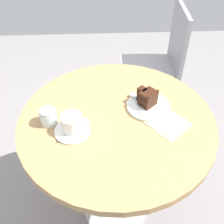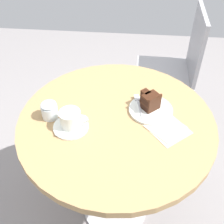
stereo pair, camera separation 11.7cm
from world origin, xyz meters
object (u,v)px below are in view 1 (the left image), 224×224
fork (135,101)px  sugar_pot (48,116)px  cafe_chair (162,60)px  cake_plate (148,106)px  napkin (167,123)px  cake_slice (147,98)px  teaspoon (67,139)px  saucer (72,131)px  coffee_cup (72,122)px

fork → sugar_pot: bearing=93.8°
cafe_chair → fork: bearing=-20.8°
cake_plate → sugar_pot: sugar_pot is taller
napkin → sugar_pot: size_ratio=2.65×
cake_plate → cake_slice: cake_slice is taller
cake_slice → fork: bearing=160.4°
teaspoon → napkin: bearing=-175.4°
saucer → coffee_cup: coffee_cup is taller
sugar_pot → cake_plate: bearing=10.1°
fork → cake_slice: bearing=-121.3°
saucer → fork: 0.32m
napkin → cake_slice: bearing=122.9°
cake_plate → saucer: bearing=-158.1°
teaspoon → sugar_pot: size_ratio=1.30×
cafe_chair → sugar_pot: size_ratio=11.55×
teaspoon → cafe_chair: cafe_chair is taller
cake_slice → fork: (-0.05, 0.02, -0.03)m
coffee_cup → teaspoon: coffee_cup is taller
fork → cafe_chair: cafe_chair is taller
fork → cake_plate: bearing=-128.6°
cake_plate → cake_slice: 0.04m
coffee_cup → cafe_chair: (0.54, 0.82, -0.25)m
cake_plate → napkin: (0.07, -0.10, -0.00)m
cake_slice → cafe_chair: cafe_chair is taller
coffee_cup → saucer: bearing=-106.7°
cafe_chair → cake_plate: bearing=-16.0°
coffee_cup → cake_slice: 0.35m
fork → napkin: bearing=-148.8°
coffee_cup → fork: coffee_cup is taller
cake_slice → fork: cake_slice is taller
saucer → fork: size_ratio=0.93×
saucer → sugar_pot: 0.12m
napkin → cake_plate: bearing=123.0°
teaspoon → cake_slice: 0.39m
fork → napkin: 0.18m
saucer → cake_slice: bearing=23.9°
cake_slice → napkin: cake_slice is taller
saucer → cake_slice: (0.32, 0.14, 0.04)m
napkin → cafe_chair: bearing=79.9°
coffee_cup → fork: (0.27, 0.15, -0.03)m
sugar_pot → fork: bearing=15.6°
cake_slice → teaspoon: bearing=-150.6°
cake_slice → cafe_chair: (0.22, 0.69, -0.25)m
cake_slice → fork: 0.06m
napkin → cafe_chair: cafe_chair is taller
fork → coffee_cup: bearing=107.6°
napkin → sugar_pot: bearing=176.9°
cake_slice → sugar_pot: (-0.42, -0.09, -0.01)m
coffee_cup → fork: 0.31m
cake_plate → napkin: size_ratio=0.92×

